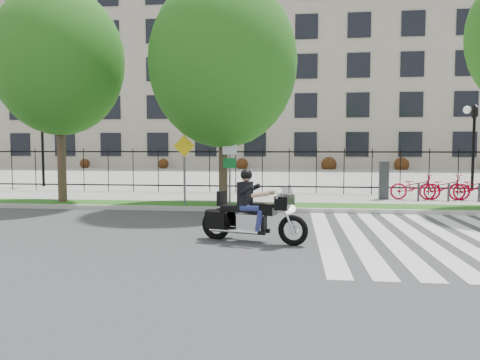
# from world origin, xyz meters

# --- Properties ---
(ground) EXTENTS (120.00, 120.00, 0.00)m
(ground) POSITION_xyz_m (0.00, 0.00, 0.00)
(ground) COLOR #3C3C3F
(ground) RESTS_ON ground
(curb) EXTENTS (60.00, 0.20, 0.15)m
(curb) POSITION_xyz_m (0.00, 4.10, 0.07)
(curb) COLOR #AAA8A0
(curb) RESTS_ON ground
(grass_verge) EXTENTS (60.00, 1.50, 0.15)m
(grass_verge) POSITION_xyz_m (0.00, 4.95, 0.07)
(grass_verge) COLOR #1A5415
(grass_verge) RESTS_ON ground
(sidewalk) EXTENTS (60.00, 3.50, 0.15)m
(sidewalk) POSITION_xyz_m (0.00, 7.45, 0.07)
(sidewalk) COLOR gray
(sidewalk) RESTS_ON ground
(plaza) EXTENTS (80.00, 34.00, 0.10)m
(plaza) POSITION_xyz_m (0.00, 25.00, 0.05)
(plaza) COLOR gray
(plaza) RESTS_ON ground
(crosswalk_stripes) EXTENTS (5.70, 8.00, 0.01)m
(crosswalk_stripes) POSITION_xyz_m (4.83, 0.00, 0.01)
(crosswalk_stripes) COLOR silver
(crosswalk_stripes) RESTS_ON ground
(iron_fence) EXTENTS (30.00, 0.06, 2.00)m
(iron_fence) POSITION_xyz_m (0.00, 9.20, 1.15)
(iron_fence) COLOR black
(iron_fence) RESTS_ON sidewalk
(office_building) EXTENTS (60.00, 21.90, 20.15)m
(office_building) POSITION_xyz_m (0.00, 44.92, 9.97)
(office_building) COLOR #A59785
(office_building) RESTS_ON ground
(lamp_post_left) EXTENTS (1.06, 0.70, 4.25)m
(lamp_post_left) POSITION_xyz_m (-12.00, 12.00, 3.21)
(lamp_post_left) COLOR black
(lamp_post_left) RESTS_ON ground
(lamp_post_right) EXTENTS (1.06, 0.70, 4.25)m
(lamp_post_right) POSITION_xyz_m (10.00, 12.00, 3.21)
(lamp_post_right) COLOR black
(lamp_post_right) RESTS_ON ground
(street_tree_0) EXTENTS (4.77, 4.77, 7.99)m
(street_tree_0) POSITION_xyz_m (-7.26, 4.95, 5.38)
(street_tree_0) COLOR #3E2F22
(street_tree_0) RESTS_ON grass_verge
(street_tree_1) EXTENTS (5.27, 5.27, 8.10)m
(street_tree_1) POSITION_xyz_m (-1.13, 4.95, 5.21)
(street_tree_1) COLOR #3E2F22
(street_tree_1) RESTS_ON grass_verge
(sign_pole_regulatory) EXTENTS (0.50, 0.09, 2.50)m
(sign_pole_regulatory) POSITION_xyz_m (-0.84, 4.58, 1.74)
(sign_pole_regulatory) COLOR #59595B
(sign_pole_regulatory) RESTS_ON grass_verge
(sign_pole_warning) EXTENTS (0.78, 0.09, 2.49)m
(sign_pole_warning) POSITION_xyz_m (-2.47, 4.58, 1.74)
(sign_pole_warning) COLOR #59595B
(sign_pole_warning) RESTS_ON grass_verge
(motorcycle_rider) EXTENTS (2.57, 1.22, 2.05)m
(motorcycle_rider) POSITION_xyz_m (0.46, -1.01, 0.68)
(motorcycle_rider) COLOR black
(motorcycle_rider) RESTS_ON ground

